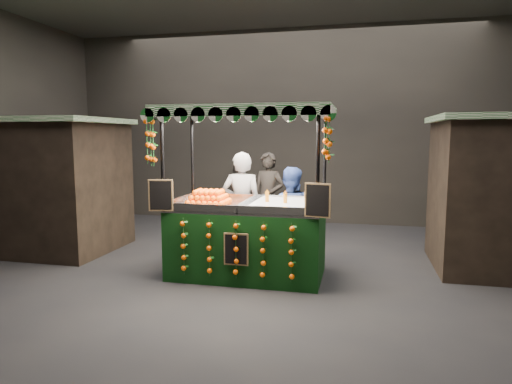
# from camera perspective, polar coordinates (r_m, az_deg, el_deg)

# --- Properties ---
(ground) EXTENTS (12.00, 12.00, 0.00)m
(ground) POSITION_cam_1_polar(r_m,az_deg,el_deg) (7.24, -1.24, -11.02)
(ground) COLOR black
(ground) RESTS_ON ground
(market_hall) EXTENTS (12.10, 10.10, 5.05)m
(market_hall) POSITION_cam_1_polar(r_m,az_deg,el_deg) (6.97, -1.32, 16.42)
(market_hall) COLOR black
(market_hall) RESTS_ON ground
(neighbour_stall_left) EXTENTS (3.00, 2.20, 2.60)m
(neighbour_stall_left) POSITION_cam_1_polar(r_m,az_deg,el_deg) (9.85, -25.33, 0.92)
(neighbour_stall_left) COLOR black
(neighbour_stall_left) RESTS_ON ground
(juice_stall) EXTENTS (2.80, 1.65, 2.71)m
(juice_stall) POSITION_cam_1_polar(r_m,az_deg,el_deg) (7.21, -1.09, -4.17)
(juice_stall) COLOR black
(juice_stall) RESTS_ON ground
(vendor_grey) EXTENTS (0.77, 0.55, 1.98)m
(vendor_grey) POSITION_cam_1_polar(r_m,az_deg,el_deg) (8.14, -1.82, -1.84)
(vendor_grey) COLOR gray
(vendor_grey) RESTS_ON ground
(vendor_blue) EXTENTS (0.84, 0.66, 1.71)m
(vendor_blue) POSITION_cam_1_polar(r_m,az_deg,el_deg) (8.03, 4.30, -2.92)
(vendor_blue) COLOR navy
(vendor_blue) RESTS_ON ground
(shopper_0) EXTENTS (0.79, 0.62, 1.92)m
(shopper_0) POSITION_cam_1_polar(r_m,az_deg,el_deg) (9.38, 1.55, -0.81)
(shopper_0) COLOR black
(shopper_0) RESTS_ON ground
(shopper_1) EXTENTS (1.18, 1.14, 1.92)m
(shopper_1) POSITION_cam_1_polar(r_m,az_deg,el_deg) (8.83, 24.10, -1.94)
(shopper_1) COLOR #272320
(shopper_1) RESTS_ON ground
(shopper_2) EXTENTS (1.00, 0.62, 1.58)m
(shopper_2) POSITION_cam_1_polar(r_m,az_deg,el_deg) (11.34, -2.29, -0.31)
(shopper_2) COLOR #2B2623
(shopper_2) RESTS_ON ground
(shopper_3) EXTENTS (0.92, 1.12, 1.51)m
(shopper_3) POSITION_cam_1_polar(r_m,az_deg,el_deg) (11.09, 23.21, -1.23)
(shopper_3) COLOR #2E2925
(shopper_3) RESTS_ON ground
(shopper_4) EXTENTS (1.12, 1.02, 1.92)m
(shopper_4) POSITION_cam_1_polar(r_m,az_deg,el_deg) (11.45, -19.86, 0.21)
(shopper_4) COLOR black
(shopper_4) RESTS_ON ground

